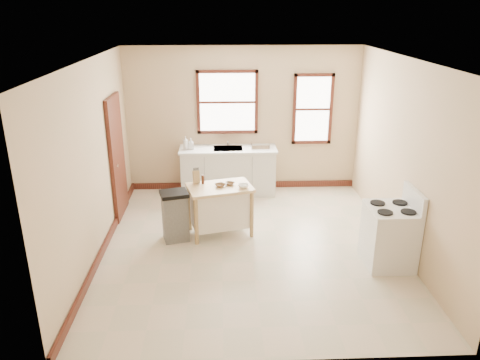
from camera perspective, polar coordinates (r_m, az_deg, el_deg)
The scene contains 23 objects.
floor at distance 7.29m, azimuth 1.29°, elevation -8.02°, with size 5.00×5.00×0.00m, color beige.
ceiling at distance 6.45m, azimuth 1.49°, elevation 14.42°, with size 5.00×5.00×0.00m, color white.
wall_back at distance 9.15m, azimuth 0.36°, elevation 7.34°, with size 4.50×0.04×2.80m, color tan.
wall_left at distance 6.97m, azimuth -17.43°, elevation 2.14°, with size 0.04×5.00×2.80m, color tan.
wall_right at distance 7.24m, azimuth 19.47°, elevation 2.59°, with size 0.04×5.00×2.80m, color tan.
window_main at distance 9.04m, azimuth -1.55°, elevation 9.45°, with size 1.17×0.06×1.22m, color #3A1510, non-canonical shape.
window_side at distance 9.25m, azimuth 8.85°, elevation 8.52°, with size 0.77×0.06×1.37m, color #3A1510, non-canonical shape.
door_left at distance 8.26m, azimuth -14.74°, elevation 2.69°, with size 0.06×0.90×2.10m, color #3A1510.
baseboard_back at distance 9.51m, azimuth 0.35°, elevation -0.58°, with size 4.50×0.04×0.12m, color #3A1510.
baseboard_left at distance 7.47m, azimuth -16.12°, elevation -7.65°, with size 0.04×5.00×0.12m, color #3A1510.
sink_counter at distance 9.11m, azimuth -1.45°, elevation 1.13°, with size 1.86×0.62×0.92m, color beige, non-canonical shape.
faucet at distance 9.11m, azimuth -1.50°, elevation 4.88°, with size 0.03×0.03×0.22m, color silver.
soap_bottle_a at distance 8.91m, azimuth -6.65°, elevation 4.51°, with size 0.10×0.10×0.26m, color #B2B2B2.
soap_bottle_b at distance 8.93m, azimuth -5.99°, elevation 4.41°, with size 0.09×0.10×0.21m, color #B2B2B2.
dish_rack at distance 8.96m, azimuth 2.49°, elevation 4.17°, with size 0.36×0.27×0.09m, color silver, non-canonical shape.
kitchen_island at distance 7.52m, azimuth -2.43°, elevation -3.67°, with size 0.99×0.63×0.81m, color #EBC68A, non-canonical shape.
knife_block at distance 7.48m, azimuth -5.35°, elevation 0.32°, with size 0.10×0.10×0.20m, color #DBB373, non-canonical shape.
pepper_grinder at distance 7.46m, azimuth -4.56°, elevation 0.08°, with size 0.04×0.04×0.15m, color #412011.
bowl_a at distance 7.36m, azimuth -2.43°, elevation -0.63°, with size 0.16×0.16×0.04m, color brown.
bowl_b at distance 7.42m, azimuth -1.25°, elevation -0.44°, with size 0.14×0.14×0.04m, color brown.
bowl_c at distance 7.30m, azimuth 0.41°, elevation -0.74°, with size 0.16×0.16×0.05m, color white.
trash_bin at distance 7.38m, azimuth -7.91°, elevation -4.37°, with size 0.41×0.35×0.81m, color slate, non-canonical shape.
gas_stove at distance 6.91m, azimuth 17.84°, elevation -5.52°, with size 0.70×0.70×1.13m, color silver, non-canonical shape.
Camera 1 is at (-0.43, -6.39, 3.48)m, focal length 35.00 mm.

